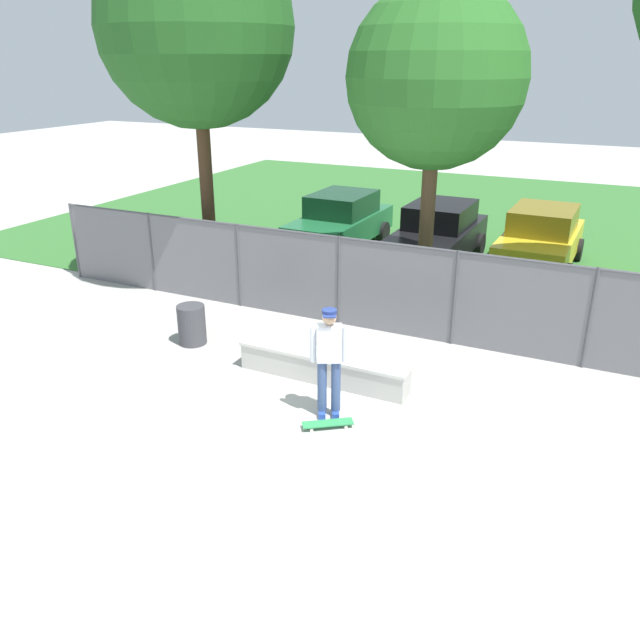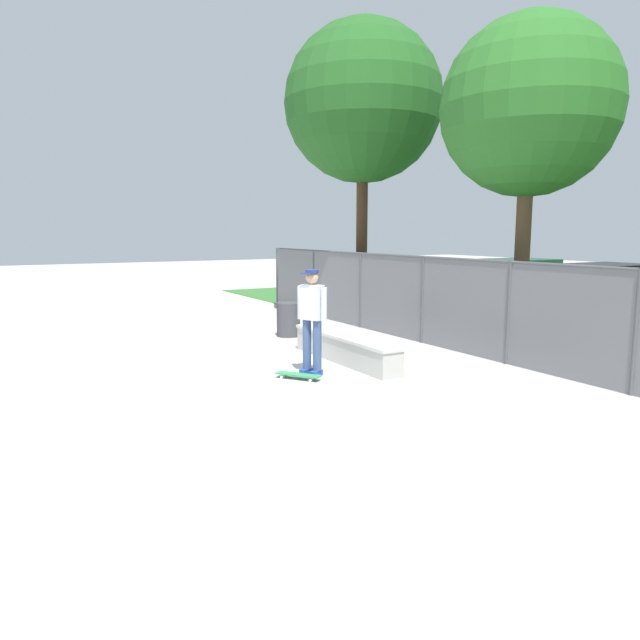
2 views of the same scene
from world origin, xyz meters
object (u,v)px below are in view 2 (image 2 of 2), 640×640
skateboarder (312,317)px  car_black (601,296)px  skateboard (298,375)px  tree_near_left (363,103)px  trash_bin (288,319)px  car_green (514,286)px  concrete_ledge (345,348)px  tree_near_right (529,108)px

skateboarder → car_black: skateboarder is taller
skateboard → tree_near_left: size_ratio=0.09×
trash_bin → skateboarder: bearing=-20.8°
car_black → car_green: bearing=177.4°
trash_bin → concrete_ledge: bearing=-6.3°
tree_near_right → car_green: size_ratio=1.61×
skateboard → car_green: (-3.94, 9.44, 0.77)m
skateboard → car_green: car_green is taller
skateboarder → tree_near_left: tree_near_left is taller
skateboarder → trash_bin: 3.98m
skateboarder → car_black: bearing=94.8°
tree_near_left → car_green: tree_near_left is taller
skateboarder → tree_near_right: (-0.02, 5.13, 3.96)m
car_green → trash_bin: size_ratio=5.26×
tree_near_left → car_black: 8.18m
tree_near_left → skateboarder: bearing=-40.6°
tree_near_right → car_black: 5.70m
car_black → tree_near_right: bearing=-79.2°
skateboard → tree_near_left: 9.48m
car_green → skateboard: bearing=-67.4°
skateboarder → concrete_ledge: bearing=119.7°
tree_near_right → car_black: (-0.73, 3.83, -4.16)m
car_green → car_black: same height
concrete_ledge → skateboard: size_ratio=4.16×
tree_near_right → skateboard: bearing=-88.3°
concrete_ledge → tree_near_right: 6.27m
concrete_ledge → car_black: car_black is taller
skateboarder → tree_near_right: size_ratio=0.27×
concrete_ledge → skateboard: (0.75, -1.40, -0.19)m
tree_near_left → tree_near_right: (5.35, 0.53, -0.99)m
tree_near_left → car_green: 7.02m
concrete_ledge → car_green: size_ratio=0.75×
skateboarder → trash_bin: (-3.68, 1.40, -0.63)m
tree_near_left → skateboard: bearing=-41.9°
concrete_ledge → tree_near_right: tree_near_right is taller
skateboard → tree_near_right: tree_near_right is taller
concrete_ledge → car_green: (-3.19, 8.04, 0.57)m
tree_near_left → tree_near_right: size_ratio=1.20×
concrete_ledge → tree_near_left: (-4.77, 3.55, 5.72)m
skateboard → tree_near_right: 7.37m
tree_near_left → car_green: bearing=70.7°
skateboarder → skateboard: size_ratio=2.39×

